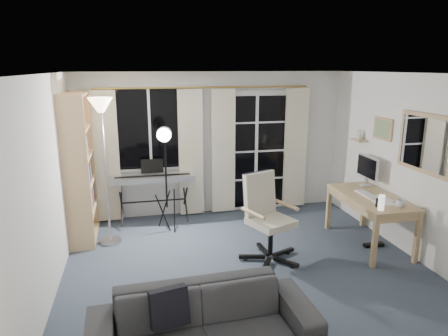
# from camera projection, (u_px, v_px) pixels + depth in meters

# --- Properties ---
(floor) EXTENTS (4.50, 4.00, 0.02)m
(floor) POSITION_uv_depth(u_px,v_px,m) (244.00, 264.00, 5.18)
(floor) COLOR #313B48
(floor) RESTS_ON ground
(window) EXTENTS (1.20, 0.08, 1.40)m
(window) POSITION_uv_depth(u_px,v_px,m) (150.00, 129.00, 6.45)
(window) COLOR white
(window) RESTS_ON floor
(french_door) EXTENTS (1.32, 0.09, 2.11)m
(french_door) POSITION_uv_depth(u_px,v_px,m) (256.00, 152.00, 6.95)
(french_door) COLOR white
(french_door) RESTS_ON floor
(curtains) EXTENTS (3.60, 0.07, 2.13)m
(curtains) POSITION_uv_depth(u_px,v_px,m) (206.00, 152.00, 6.66)
(curtains) COLOR gold
(curtains) RESTS_ON floor
(bookshelf) EXTENTS (0.36, 1.00, 2.14)m
(bookshelf) POSITION_uv_depth(u_px,v_px,m) (77.00, 172.00, 5.70)
(bookshelf) COLOR tan
(bookshelf) RESTS_ON floor
(torchiere_lamp) EXTENTS (0.38, 0.38, 2.08)m
(torchiere_lamp) POSITION_uv_depth(u_px,v_px,m) (102.00, 128.00, 5.38)
(torchiere_lamp) COLOR #B2B2B7
(torchiere_lamp) RESTS_ON floor
(keyboard_piano) EXTENTS (1.33, 0.65, 0.96)m
(keyboard_piano) POSITION_uv_depth(u_px,v_px,m) (153.00, 179.00, 6.38)
(keyboard_piano) COLOR black
(keyboard_piano) RESTS_ON floor
(studio_light) EXTENTS (0.32, 0.33, 1.66)m
(studio_light) POSITION_uv_depth(u_px,v_px,m) (165.00, 147.00, 5.86)
(studio_light) COLOR black
(studio_light) RESTS_ON floor
(office_chair) EXTENTS (0.79, 0.77, 1.15)m
(office_chair) POSITION_uv_depth(u_px,v_px,m) (265.00, 209.00, 5.19)
(office_chair) COLOR black
(office_chair) RESTS_ON floor
(desk) EXTENTS (0.71, 1.37, 0.73)m
(desk) POSITION_uv_depth(u_px,v_px,m) (370.00, 202.00, 5.58)
(desk) COLOR tan
(desk) RESTS_ON floor
(monitor) EXTENTS (0.18, 0.52, 0.46)m
(monitor) POSITION_uv_depth(u_px,v_px,m) (367.00, 168.00, 5.96)
(monitor) COLOR silver
(monitor) RESTS_ON desk
(desk_clutter) EXTENTS (0.44, 0.82, 0.92)m
(desk_clutter) POSITION_uv_depth(u_px,v_px,m) (375.00, 212.00, 5.37)
(desk_clutter) COLOR white
(desk_clutter) RESTS_ON desk
(mug) EXTENTS (0.12, 0.10, 0.12)m
(mug) POSITION_uv_depth(u_px,v_px,m) (401.00, 203.00, 5.09)
(mug) COLOR silver
(mug) RESTS_ON desk
(wall_mirror) EXTENTS (0.04, 0.94, 0.74)m
(wall_mirror) POSITION_uv_depth(u_px,v_px,m) (425.00, 143.00, 4.94)
(wall_mirror) COLOR tan
(wall_mirror) RESTS_ON floor
(framed_print) EXTENTS (0.03, 0.42, 0.32)m
(framed_print) POSITION_uv_depth(u_px,v_px,m) (383.00, 129.00, 5.78)
(framed_print) COLOR tan
(framed_print) RESTS_ON floor
(wall_shelf) EXTENTS (0.16, 0.30, 0.18)m
(wall_shelf) POSITION_uv_depth(u_px,v_px,m) (359.00, 136.00, 6.29)
(wall_shelf) COLOR tan
(wall_shelf) RESTS_ON floor
(sofa) EXTENTS (1.99, 0.65, 0.77)m
(sofa) POSITION_uv_depth(u_px,v_px,m) (203.00, 315.00, 3.45)
(sofa) COLOR #28282A
(sofa) RESTS_ON floor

